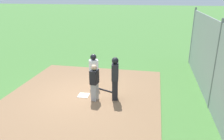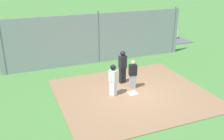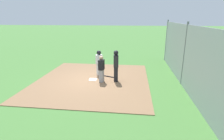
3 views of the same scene
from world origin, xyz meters
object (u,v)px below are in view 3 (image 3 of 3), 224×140
(runner, at_px, (99,61))
(baseball_bat, at_px, (108,76))
(home_plate, at_px, (93,79))
(catcher, at_px, (101,69))
(umpire, at_px, (116,65))

(runner, distance_m, baseball_bat, 1.12)
(home_plate, height_order, runner, runner)
(catcher, bearing_deg, home_plate, -16.48)
(catcher, height_order, baseball_bat, catcher)
(umpire, distance_m, runner, 1.55)
(umpire, distance_m, baseball_bat, 1.25)
(home_plate, xyz_separation_m, umpire, (-0.06, -1.36, 0.93))
(catcher, bearing_deg, baseball_bat, -97.76)
(home_plate, bearing_deg, runner, -11.77)
(home_plate, relative_size, runner, 0.28)
(runner, height_order, baseball_bat, runner)
(home_plate, distance_m, baseball_bat, 1.04)
(umpire, relative_size, baseball_bat, 2.23)
(home_plate, bearing_deg, catcher, -115.19)
(runner, relative_size, baseball_bat, 1.96)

